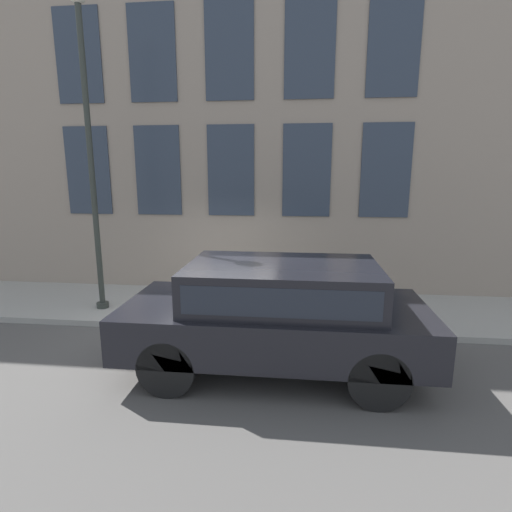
% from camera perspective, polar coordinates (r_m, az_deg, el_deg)
% --- Properties ---
extents(ground_plane, '(80.00, 80.00, 0.00)m').
position_cam_1_polar(ground_plane, '(8.06, -6.57, -10.72)').
color(ground_plane, '#514F4C').
extents(sidewalk, '(2.62, 60.00, 0.12)m').
position_cam_1_polar(sidewalk, '(9.23, -4.76, -7.28)').
color(sidewalk, '#9E9B93').
rests_on(sidewalk, ground_plane).
extents(building_facade, '(0.33, 40.00, 9.15)m').
position_cam_1_polar(building_facade, '(10.26, -3.56, 20.19)').
color(building_facade, gray).
rests_on(building_facade, ground_plane).
extents(fire_hydrant, '(0.38, 0.48, 0.83)m').
position_cam_1_polar(fire_hydrant, '(8.41, -3.25, -5.69)').
color(fire_hydrant, '#2D7260').
rests_on(fire_hydrant, sidewalk).
extents(person, '(0.27, 0.18, 1.10)m').
position_cam_1_polar(person, '(8.80, 3.09, -3.29)').
color(person, navy).
rests_on(person, sidewalk).
extents(parked_truck_charcoal_near, '(2.07, 4.65, 1.73)m').
position_cam_1_polar(parked_truck_charcoal_near, '(6.24, 3.13, -7.54)').
color(parked_truck_charcoal_near, black).
rests_on(parked_truck_charcoal_near, ground_plane).
extents(street_lamp, '(0.36, 0.36, 6.49)m').
position_cam_1_polar(street_lamp, '(9.21, -22.92, 17.22)').
color(street_lamp, '#2D332D').
rests_on(street_lamp, sidewalk).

